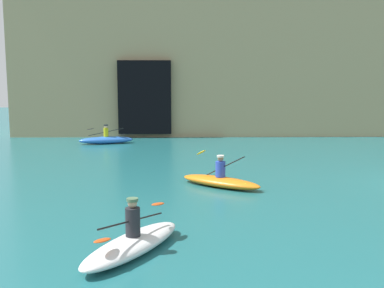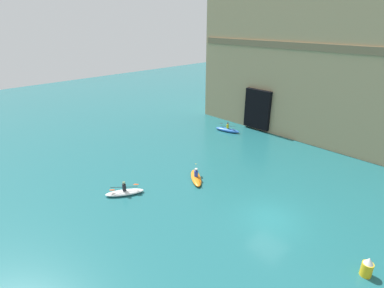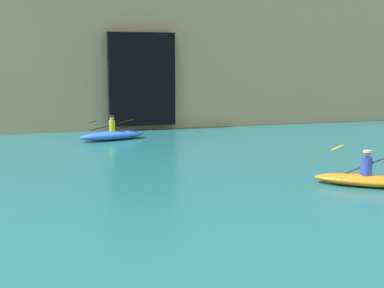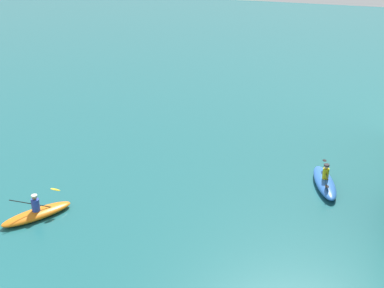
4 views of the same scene
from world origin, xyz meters
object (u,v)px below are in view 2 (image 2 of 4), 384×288
Objects in this scene: kayak_white at (125,192)px; kayak_orange at (196,177)px; kayak_blue at (227,130)px; marker_buoy at (367,267)px.

kayak_orange is (2.24, 5.79, -0.00)m from kayak_white.
kayak_white is at bearing -92.61° from kayak_blue.
kayak_blue is 2.75× the size of marker_buoy.
kayak_orange is at bearing 8.33° from kayak_white.
kayak_blue is 17.47m from kayak_white.
kayak_orange is 13.97m from marker_buoy.
kayak_white is 16.97m from marker_buoy.
kayak_blue is 12.74m from kayak_orange.
marker_buoy is (19.84, -12.00, 0.31)m from kayak_blue.
kayak_blue is 1.14× the size of kayak_orange.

